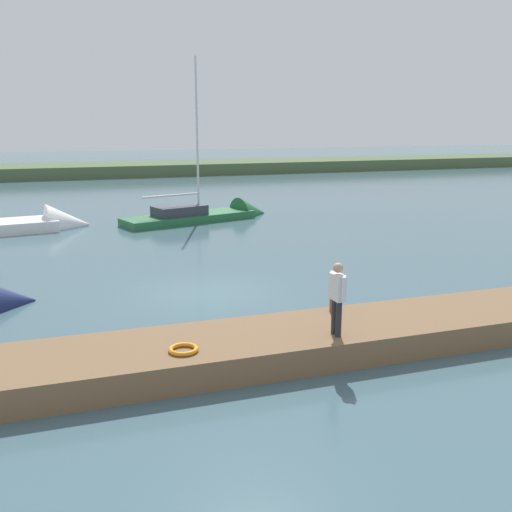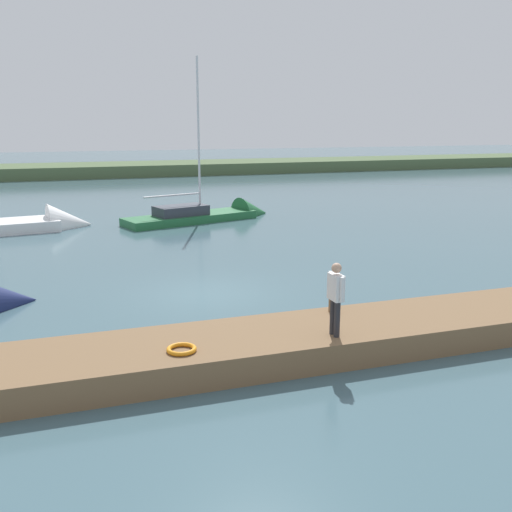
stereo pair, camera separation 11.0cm
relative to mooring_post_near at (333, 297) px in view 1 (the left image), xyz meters
name	(u,v)px [view 1 (the left image)]	position (x,y,z in m)	size (l,w,h in m)	color
ground_plane	(207,294)	(2.24, -4.72, -1.06)	(200.00, 200.00, 0.00)	#42606B
far_shoreline	(103,176)	(2.24, -50.19, -1.06)	(180.00, 8.00, 2.40)	#4C603D
dock_pier	(265,346)	(2.24, 0.90, -0.72)	(22.36, 2.58, 0.67)	brown
mooring_post_near	(333,297)	(0.00, 0.00, 0.00)	(0.19, 0.19, 0.78)	brown
life_ring_buoy	(183,349)	(4.29, 1.42, -0.34)	(0.66, 0.66, 0.10)	orange
sailboat_far_left	(4,229)	(9.48, -18.73, -0.89)	(10.58, 3.93, 11.74)	white
sailboat_near_dock	(212,217)	(-1.68, -19.21, -0.91)	(9.37, 4.72, 10.03)	#236638
person_on_dock	(337,294)	(0.70, 1.59, 0.62)	(0.23, 0.66, 1.74)	#28282D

